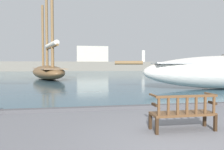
# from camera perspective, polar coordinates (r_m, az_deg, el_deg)

# --- Properties ---
(ground_plane) EXTENTS (160.00, 160.00, 0.00)m
(ground_plane) POSITION_cam_1_polar(r_m,az_deg,el_deg) (4.96, 19.45, -16.86)
(ground_plane) COLOR slate
(harbor_water) EXTENTS (100.00, 80.00, 0.08)m
(harbor_water) POSITION_cam_1_polar(r_m,az_deg,el_deg) (48.14, -7.38, 0.63)
(harbor_water) COLOR #385666
(harbor_water) RESTS_ON ground
(quay_edge_kerb) EXTENTS (40.00, 0.30, 0.12)m
(quay_edge_kerb) POSITION_cam_1_polar(r_m,az_deg,el_deg) (8.40, 6.23, -8.29)
(quay_edge_kerb) COLOR #4C4C50
(quay_edge_kerb) RESTS_ON ground
(park_bench) EXTENTS (1.60, 0.53, 0.92)m
(park_bench) POSITION_cam_1_polar(r_m,az_deg,el_deg) (5.81, 18.08, -9.17)
(park_bench) COLOR #322113
(park_bench) RESTS_ON ground
(sailboat_outer_starboard) EXTENTS (5.87, 11.30, 12.86)m
(sailboat_outer_starboard) POSITION_cam_1_polar(r_m,az_deg,el_deg) (25.74, -16.43, 1.40)
(sailboat_outer_starboard) COLOR brown
(sailboat_outer_starboard) RESTS_ON harbor_water
(far_breakwater) EXTENTS (42.21, 2.40, 6.86)m
(far_breakwater) POSITION_cam_1_polar(r_m,az_deg,el_deg) (60.28, -7.19, 2.95)
(far_breakwater) COLOR slate
(far_breakwater) RESTS_ON ground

